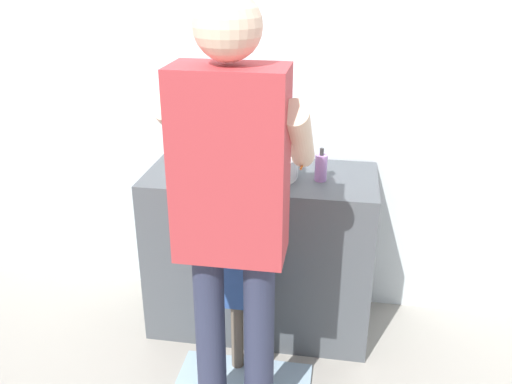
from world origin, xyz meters
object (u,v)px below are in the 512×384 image
soap_bottle (321,167)px  adult_parent (233,192)px  child_toddler (247,282)px  toothbrush_cup (198,161)px

soap_bottle → adult_parent: (-0.30, -0.66, 0.13)m
child_toddler → adult_parent: 0.65m
toothbrush_cup → soap_bottle: (0.62, -0.02, 0.01)m
toothbrush_cup → child_toddler: bearing=-49.8°
soap_bottle → adult_parent: size_ratio=0.09×
toothbrush_cup → adult_parent: size_ratio=0.11×
soap_bottle → child_toddler: size_ratio=0.19×
toothbrush_cup → adult_parent: (0.33, -0.67, 0.14)m
soap_bottle → adult_parent: bearing=-114.4°
soap_bottle → child_toddler: (-0.30, -0.37, -0.45)m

